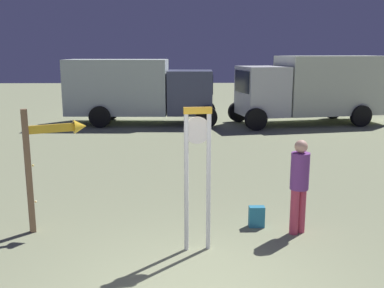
{
  "coord_description": "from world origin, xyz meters",
  "views": [
    {
      "loc": [
        -0.19,
        -5.0,
        3.1
      ],
      "look_at": [
        0.02,
        4.04,
        1.2
      ],
      "focal_mm": 41.03,
      "sensor_mm": 36.0,
      "label": 1
    }
  ],
  "objects": [
    {
      "name": "person_near_clock",
      "position": [
        1.81,
        2.15,
        0.93
      ],
      "size": [
        0.32,
        0.32,
        1.66
      ],
      "color": "#C03D5A",
      "rests_on": "ground_plane"
    },
    {
      "name": "box_truck_far",
      "position": [
        5.63,
        14.07,
        1.62
      ],
      "size": [
        6.97,
        3.62,
        2.94
      ],
      "color": "beige",
      "rests_on": "ground_plane"
    },
    {
      "name": "standing_clock",
      "position": [
        0.04,
        1.55,
        1.4
      ],
      "size": [
        0.44,
        0.14,
        2.29
      ],
      "color": "white",
      "rests_on": "ground_plane"
    },
    {
      "name": "arrow_sign",
      "position": [
        -2.49,
        2.45,
        1.44
      ],
      "size": [
        1.05,
        0.61,
        2.17
      ],
      "color": "#89674B",
      "rests_on": "ground_plane"
    },
    {
      "name": "box_truck_near",
      "position": [
        -2.16,
        14.25,
        1.53
      ],
      "size": [
        6.53,
        2.63,
        2.79
      ],
      "color": "silver",
      "rests_on": "ground_plane"
    },
    {
      "name": "backpack",
      "position": [
        1.15,
        2.44,
        0.19
      ],
      "size": [
        0.28,
        0.19,
        0.38
      ],
      "color": "teal",
      "rests_on": "ground_plane"
    }
  ]
}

